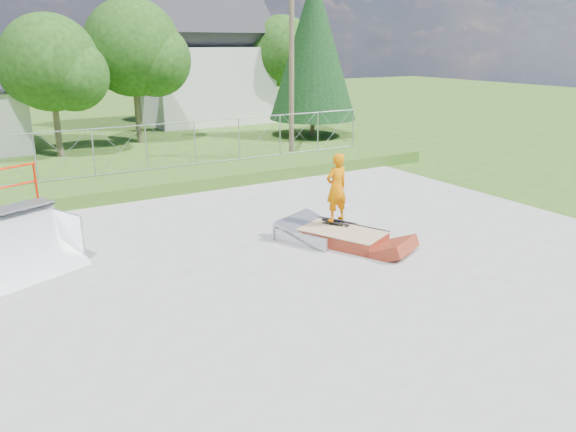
# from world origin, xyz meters

# --- Properties ---
(ground) EXTENTS (120.00, 120.00, 0.00)m
(ground) POSITION_xyz_m (0.00, 0.00, 0.00)
(ground) COLOR #315D1A
(ground) RESTS_ON ground
(concrete_pad) EXTENTS (20.00, 16.00, 0.04)m
(concrete_pad) POSITION_xyz_m (0.00, 0.00, 0.02)
(concrete_pad) COLOR gray
(concrete_pad) RESTS_ON ground
(grass_berm) EXTENTS (24.00, 3.00, 0.50)m
(grass_berm) POSITION_xyz_m (0.00, 9.50, 0.25)
(grass_berm) COLOR #315D1A
(grass_berm) RESTS_ON ground
(grind_box) EXTENTS (2.28, 2.95, 0.39)m
(grind_box) POSITION_xyz_m (2.31, 1.07, 0.20)
(grind_box) COLOR maroon
(grind_box) RESTS_ON concrete_pad
(quarter_pipe) EXTENTS (3.00, 2.81, 2.39)m
(quarter_pipe) POSITION_xyz_m (-5.35, 3.25, 1.19)
(quarter_pipe) COLOR #A5A8AD
(quarter_pipe) RESTS_ON concrete_pad
(flat_bank_ramp) EXTENTS (2.29, 2.35, 0.52)m
(flat_bank_ramp) POSITION_xyz_m (1.99, 1.61, 0.26)
(flat_bank_ramp) COLOR #A5A8AD
(flat_bank_ramp) RESTS_ON concrete_pad
(skateboard) EXTENTS (0.65, 0.77, 0.13)m
(skateboard) POSITION_xyz_m (2.53, 1.41, 0.44)
(skateboard) COLOR black
(skateboard) RESTS_ON grind_box
(skater) EXTENTS (0.74, 0.51, 1.92)m
(skater) POSITION_xyz_m (2.53, 1.41, 1.40)
(skater) COLOR orange
(skater) RESTS_ON grind_box
(chain_link_fence) EXTENTS (20.00, 0.06, 1.80)m
(chain_link_fence) POSITION_xyz_m (0.00, 10.50, 1.40)
(chain_link_fence) COLOR gray
(chain_link_fence) RESTS_ON grass_berm
(gable_house) EXTENTS (8.40, 6.08, 8.94)m
(gable_house) POSITION_xyz_m (9.00, 26.00, 3.84)
(gable_house) COLOR beige
(gable_house) RESTS_ON ground
(utility_pole) EXTENTS (0.24, 0.24, 8.00)m
(utility_pole) POSITION_xyz_m (7.50, 12.00, 4.00)
(utility_pole) COLOR brown
(utility_pole) RESTS_ON ground
(tree_left_near) EXTENTS (4.76, 4.48, 6.65)m
(tree_left_near) POSITION_xyz_m (-1.75, 17.83, 4.24)
(tree_left_near) COLOR brown
(tree_left_near) RESTS_ON ground
(tree_center) EXTENTS (5.44, 5.12, 7.60)m
(tree_center) POSITION_xyz_m (2.78, 19.81, 4.85)
(tree_center) COLOR brown
(tree_center) RESTS_ON ground
(tree_right_far) EXTENTS (5.10, 4.80, 7.12)m
(tree_right_far) POSITION_xyz_m (14.27, 23.82, 4.54)
(tree_right_far) COLOR brown
(tree_right_far) RESTS_ON ground
(tree_back_mid) EXTENTS (4.08, 3.84, 5.70)m
(tree_back_mid) POSITION_xyz_m (5.21, 27.86, 3.63)
(tree_back_mid) COLOR brown
(tree_back_mid) RESTS_ON ground
(conifer_tree) EXTENTS (5.04, 5.04, 9.10)m
(conifer_tree) POSITION_xyz_m (12.00, 17.00, 5.05)
(conifer_tree) COLOR brown
(conifer_tree) RESTS_ON ground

